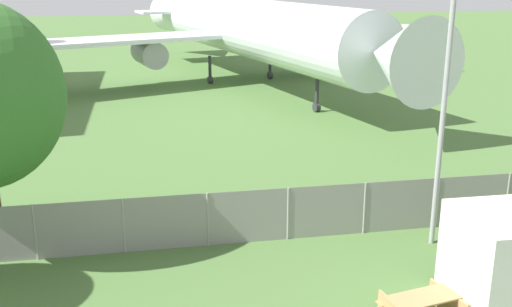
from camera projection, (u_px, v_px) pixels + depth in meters
perimeter_fence at (288, 214)px, 18.91m from camera, size 56.07×0.07×1.74m
airplane at (246, 28)px, 44.95m from camera, size 32.87×41.19×12.78m
picnic_bench_near_cabin at (422, 307)px, 14.36m from camera, size 1.96×1.70×0.76m
light_mast at (446, 84)px, 17.44m from camera, size 0.44×0.44×8.34m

